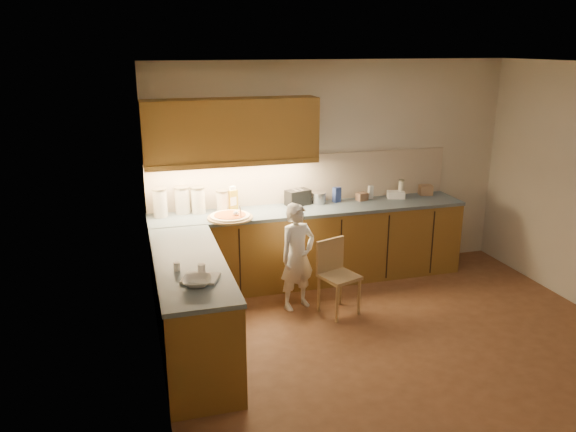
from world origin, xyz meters
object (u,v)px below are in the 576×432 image
object	(u,v)px
wooden_chair	(336,271)
child	(297,257)
pizza_on_board	(230,217)
toaster	(298,197)
oil_jug	(233,200)

from	to	relation	value
wooden_chair	child	bearing A→B (deg)	131.14
pizza_on_board	toaster	distance (m)	0.94
child	oil_jug	world-z (taller)	oil_jug
pizza_on_board	oil_jug	bearing A→B (deg)	73.14
wooden_chair	toaster	distance (m)	1.17
wooden_chair	oil_jug	world-z (taller)	oil_jug
wooden_chair	oil_jug	distance (m)	1.47
pizza_on_board	wooden_chair	xyz separation A→B (m)	(0.99, -0.71, -0.48)
child	wooden_chair	xyz separation A→B (m)	(0.36, -0.21, -0.13)
wooden_chair	oil_jug	xyz separation A→B (m)	(-0.90, 0.99, 0.59)
pizza_on_board	child	xyz separation A→B (m)	(0.63, -0.50, -0.36)
pizza_on_board	wooden_chair	world-z (taller)	pizza_on_board
oil_jug	toaster	world-z (taller)	oil_jug
pizza_on_board	child	bearing A→B (deg)	-38.50
child	oil_jug	size ratio (longest dim) A/B	4.01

